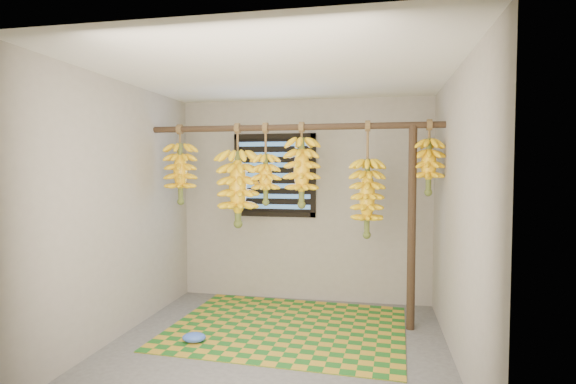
% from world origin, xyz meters
% --- Properties ---
extents(floor, '(3.00, 3.00, 0.01)m').
position_xyz_m(floor, '(0.00, 0.00, -0.01)').
color(floor, '#4E4E4E').
rests_on(floor, ground).
extents(ceiling, '(3.00, 3.00, 0.01)m').
position_xyz_m(ceiling, '(0.00, 0.00, 2.40)').
color(ceiling, silver).
rests_on(ceiling, wall_back).
extents(wall_back, '(3.00, 0.01, 2.40)m').
position_xyz_m(wall_back, '(0.00, 1.50, 1.20)').
color(wall_back, gray).
rests_on(wall_back, floor).
extents(wall_left, '(0.01, 3.00, 2.40)m').
position_xyz_m(wall_left, '(-1.50, 0.00, 1.20)').
color(wall_left, gray).
rests_on(wall_left, floor).
extents(wall_right, '(0.01, 3.00, 2.40)m').
position_xyz_m(wall_right, '(1.50, 0.00, 1.20)').
color(wall_right, gray).
rests_on(wall_right, floor).
extents(window, '(1.00, 0.04, 1.00)m').
position_xyz_m(window, '(-0.35, 1.48, 1.50)').
color(window, black).
rests_on(window, wall_back).
extents(hanging_pole, '(3.00, 0.06, 0.06)m').
position_xyz_m(hanging_pole, '(0.00, 0.70, 2.00)').
color(hanging_pole, '#3D2A1C').
rests_on(hanging_pole, wall_left).
extents(support_post, '(0.08, 0.08, 2.00)m').
position_xyz_m(support_post, '(1.20, 0.70, 1.00)').
color(support_post, '#3D2A1C').
rests_on(support_post, floor).
extents(woven_mat, '(2.35, 1.92, 0.01)m').
position_xyz_m(woven_mat, '(0.00, 0.50, 0.01)').
color(woven_mat, '#1D601C').
rests_on(woven_mat, floor).
extents(plastic_bag, '(0.24, 0.20, 0.09)m').
position_xyz_m(plastic_bag, '(-0.75, -0.05, 0.05)').
color(plastic_bag, blue).
rests_on(plastic_bag, woven_mat).
extents(banana_bunch_a, '(0.33, 0.33, 0.84)m').
position_xyz_m(banana_bunch_a, '(-1.21, 0.70, 1.53)').
color(banana_bunch_a, brown).
rests_on(banana_bunch_a, hanging_pole).
extents(banana_bunch_b, '(0.42, 0.42, 1.07)m').
position_xyz_m(banana_bunch_b, '(-0.56, 0.70, 1.37)').
color(banana_bunch_b, brown).
rests_on(banana_bunch_b, hanging_pole).
extents(banana_bunch_c, '(0.29, 0.29, 0.84)m').
position_xyz_m(banana_bunch_c, '(-0.26, 0.70, 1.48)').
color(banana_bunch_c, brown).
rests_on(banana_bunch_c, hanging_pole).
extents(banana_bunch_d, '(0.35, 0.35, 0.86)m').
position_xyz_m(banana_bunch_d, '(0.11, 0.70, 1.55)').
color(banana_bunch_d, brown).
rests_on(banana_bunch_d, hanging_pole).
extents(banana_bunch_e, '(0.32, 0.32, 1.15)m').
position_xyz_m(banana_bunch_e, '(0.77, 0.70, 1.29)').
color(banana_bunch_e, brown).
rests_on(banana_bunch_e, hanging_pole).
extents(banana_bunch_f, '(0.28, 0.28, 0.72)m').
position_xyz_m(banana_bunch_f, '(1.35, 0.70, 1.60)').
color(banana_bunch_f, brown).
rests_on(banana_bunch_f, hanging_pole).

